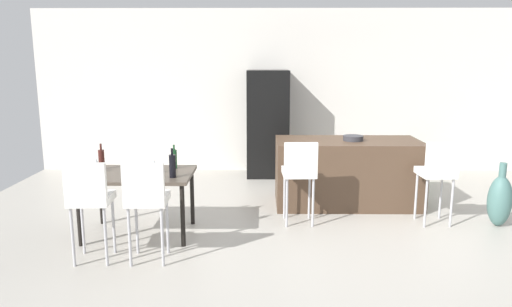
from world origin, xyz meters
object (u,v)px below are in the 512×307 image
Objects in this scene: kitchen_island at (347,173)px; wine_bottle_inner at (102,159)px; potted_plant at (428,157)px; dining_chair_near at (89,196)px; wine_bottle_corner at (174,159)px; dining_table at (138,179)px; wine_glass_far at (96,162)px; floor_vase at (500,200)px; wine_bottle_middle at (172,166)px; wine_glass_right at (154,163)px; dining_chair_far at (146,196)px; bar_chair_left at (300,169)px; wine_glass_left at (172,156)px; fruit_bowl at (353,138)px; refrigerator at (268,124)px; bar_chair_middle at (438,170)px.

wine_bottle_inner is (-3.10, -1.02, 0.40)m from kitchen_island.
kitchen_island is 3.52× the size of potted_plant.
wine_bottle_corner is (0.66, 1.02, 0.16)m from dining_chair_near.
dining_table is at bearing -155.39° from kitchen_island.
wine_bottle_corner is 0.89m from wine_glass_far.
potted_plant is at bearing 89.51° from floor_vase.
dining_chair_near is 3.20× the size of wine_bottle_middle.
dining_chair_far is at bearing -83.35° from wine_glass_right.
kitchen_island is at bearing -135.34° from potted_plant.
bar_chair_left is 2.37m from wine_bottle_inner.
dining_chair_near is 1.00m from wine_bottle_inner.
wine_bottle_inner is 0.69m from wine_glass_right.
kitchen_island is 1.89× the size of dining_chair_far.
wine_bottle_middle is at bearing -147.12° from kitchen_island.
floor_vase is (3.96, 0.09, -0.53)m from wine_bottle_corner.
wine_glass_left is (-2.30, -0.84, 0.40)m from kitchen_island.
wine_bottle_inner is at bearing -175.53° from bar_chair_left.
wine_glass_right reaches higher than dining_table.
dining_chair_far is at bearing -105.52° from wine_bottle_middle.
floor_vase is (1.72, -0.88, -0.13)m from kitchen_island.
refrigerator is at bearing 123.22° from fruit_bowl.
wine_bottle_middle is 0.18× the size of refrigerator.
dining_table is 0.68× the size of refrigerator.
bar_chair_middle is 1.00× the size of dining_chair_far.
fruit_bowl is at bearing 31.61° from wine_bottle_middle.
dining_chair_near is 3.81× the size of fruit_bowl.
potted_plant is (0.02, 2.59, 0.00)m from floor_vase.
wine_glass_left is 0.09× the size of refrigerator.
floor_vase reaches higher than potted_plant.
bar_chair_middle is 1.23m from fruit_bowl.
dining_table is at bearing -132.34° from wine_glass_left.
dining_chair_far is (-2.35, -1.99, 0.24)m from kitchen_island.
wine_glass_left is 0.31× the size of potted_plant.
wine_bottle_corner is at bearing 13.57° from wine_glass_far.
wine_bottle_inner is 3.31m from fruit_bowl.
potted_plant is at bearing 30.84° from wine_glass_far.
wine_bottle_middle reaches higher than potted_plant.
wine_bottle_corner is at bearing -113.18° from refrigerator.
refrigerator is (1.09, 3.14, 0.05)m from wine_bottle_middle.
wine_glass_far is 0.31× the size of potted_plant.
dining_chair_near is 5.96m from potted_plant.
fruit_bowl is (2.41, 1.96, 0.26)m from dining_chair_far.
wine_glass_right is (0.66, -0.20, 0.00)m from wine_bottle_inner.
bar_chair_middle is at bearing 4.79° from wine_glass_far.
wine_glass_left is (0.04, 1.15, 0.17)m from dining_chair_far.
bar_chair_middle is (1.69, 0.00, 0.00)m from bar_chair_left.
dining_chair_far reaches higher than fruit_bowl.
dining_chair_near is 3.40× the size of wine_bottle_inner.
dining_chair_near reaches higher than wine_bottle_inner.
wine_bottle_middle reaches higher than floor_vase.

